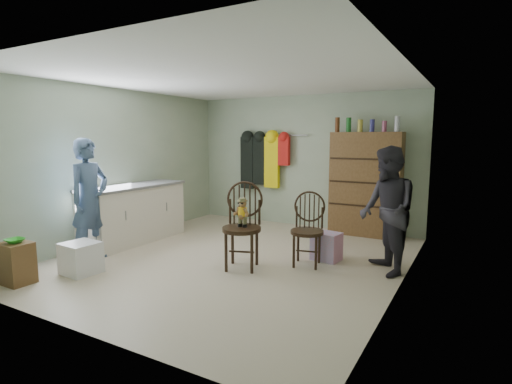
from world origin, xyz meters
The scene contains 13 objects.
ground_plane centered at (0.00, 0.00, 0.00)m, with size 5.00×5.00×0.00m, color beige.
room_walls centered at (0.00, 0.53, 1.58)m, with size 5.00×5.00×5.00m.
counter centered at (-1.95, 0.00, 0.47)m, with size 0.64×1.86×0.94m.
stool centered at (-1.70, -2.08, 0.25)m, with size 0.34×0.30×0.49m, color brown.
bowl centered at (-1.70, -2.08, 0.52)m, with size 0.20×0.20×0.05m, color green.
plastic_tub centered at (-1.36, -1.47, 0.20)m, with size 0.42×0.40×0.40m, color white.
chair_front centered at (0.30, -0.25, 0.63)m, with size 0.64×0.64×1.13m.
chair_far centered at (1.01, 0.28, 0.53)m, with size 0.52×0.52×0.99m.
striped_bag centered at (1.17, 0.58, 0.20)m, with size 0.37×0.29×0.39m, color pink.
person_left centered at (-1.75, -0.99, 0.85)m, with size 0.62×0.41×1.71m, color #415778.
person_right centered at (2.00, 0.43, 0.81)m, with size 0.78×0.61×1.61m, color #2D2B33.
dresser centered at (1.25, 2.30, 0.91)m, with size 1.20×0.39×2.06m.
coat_rack centered at (-0.83, 2.38, 1.25)m, with size 1.42×0.12×1.09m.
Camera 1 is at (2.98, -4.63, 1.72)m, focal length 28.00 mm.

